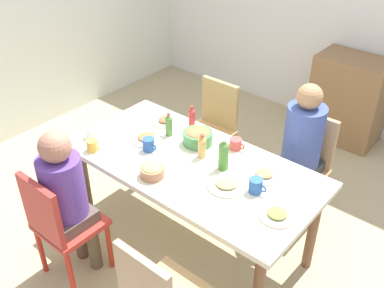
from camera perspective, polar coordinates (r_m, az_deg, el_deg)
ground_plane at (r=3.60m, az=-0.00°, el=-12.19°), size 5.87×5.87×0.00m
wall_back at (r=4.89m, az=20.05°, el=16.36°), size 5.13×0.12×2.60m
dining_table at (r=3.16m, az=-0.00°, el=-3.60°), size 1.82×0.90×0.76m
chair_0 at (r=3.64m, az=14.06°, el=-2.28°), size 0.40×0.40×0.90m
person_0 at (r=3.45m, az=13.82°, el=-0.09°), size 0.30×0.30×1.22m
chair_2 at (r=3.13m, az=-16.65°, el=-9.62°), size 0.40×0.40×0.90m
person_2 at (r=3.04m, az=-15.84°, el=-6.06°), size 0.30×0.30×1.18m
chair_3 at (r=4.02m, az=2.66°, el=2.53°), size 0.40×0.40×0.90m
plate_0 at (r=3.56m, az=-3.39°, el=2.97°), size 0.21×0.21×0.04m
plate_1 at (r=3.36m, az=-5.81°, el=0.78°), size 0.24×0.24×0.04m
plate_2 at (r=2.89m, az=4.42°, el=-5.19°), size 0.25×0.25×0.04m
plate_3 at (r=2.71m, az=10.84°, el=-8.91°), size 0.22×0.22×0.04m
plate_4 at (r=3.01m, az=9.26°, el=-3.88°), size 0.22×0.22×0.04m
bowl_0 at (r=3.27m, az=0.76°, el=0.96°), size 0.22×0.22×0.12m
bowl_1 at (r=2.96m, az=-5.12°, el=-3.41°), size 0.17×0.17×0.09m
cup_0 at (r=3.24m, az=5.62°, el=0.01°), size 0.13×0.09×0.08m
cup_1 at (r=2.85m, az=8.18°, el=-5.30°), size 0.12×0.09×0.10m
cup_2 at (r=3.22m, az=-5.57°, el=-0.06°), size 0.12×0.09×0.10m
cup_3 at (r=3.43m, az=-12.73°, el=1.34°), size 0.12×0.08×0.08m
cup_4 at (r=3.28m, az=-12.64°, el=-0.18°), size 0.12×0.08×0.08m
bottle_0 at (r=2.99m, az=4.06°, el=-1.41°), size 0.07×0.07×0.24m
bottle_1 at (r=3.45m, az=-0.02°, el=3.39°), size 0.05×0.05×0.19m
bottle_2 at (r=3.11m, az=1.29°, el=-0.33°), size 0.06×0.06×0.18m
bottle_3 at (r=3.36m, az=-2.99°, el=2.44°), size 0.05×0.05×0.19m
side_cabinet at (r=4.85m, az=19.33°, el=5.41°), size 0.70×0.44×0.90m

